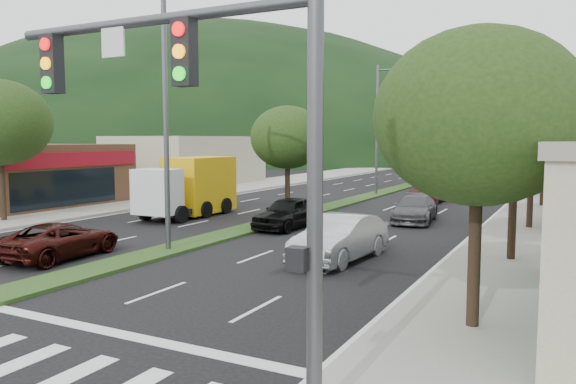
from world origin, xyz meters
The scene contains 25 objects.
sidewalk_right centered at (12.50, 25.00, 0.07)m, with size 5.00×90.00×0.15m, color gray.
sidewalk_left centered at (-13.00, 25.00, 0.07)m, with size 6.00×90.00×0.15m, color gray.
median centered at (0.00, 28.00, 0.06)m, with size 1.60×56.00×0.12m, color #1C3714.
traffic_signal centered at (9.03, -1.54, 4.65)m, with size 6.12×0.40×7.00m.
shop_left centered at (-18.46, 15.00, 2.01)m, with size 10.15×12.00×4.00m.
bldg_left_far centered at (-19.00, 34.00, 2.30)m, with size 9.00×14.00×4.60m, color #B8B292.
hill_far centered at (-80.00, 110.00, 0.00)m, with size 176.00×132.00×82.00m, color black.
tree_r_a centered at (12.00, 4.00, 4.82)m, with size 4.60×4.60×6.63m.
tree_r_b centered at (12.00, 12.00, 5.04)m, with size 4.80×4.80×6.94m.
tree_r_c centered at (12.00, 20.00, 4.75)m, with size 4.40×4.40×6.48m.
tree_r_d centered at (12.00, 30.00, 5.18)m, with size 5.00×5.00×7.17m.
tree_r_e centered at (12.00, 40.00, 4.89)m, with size 4.60×4.60×6.71m.
tree_med_near centered at (0.00, 18.00, 4.43)m, with size 4.00×4.00×6.02m.
tree_med_far centered at (0.00, 44.00, 5.01)m, with size 4.80×4.80×6.94m.
tree_l_a centered at (-12.50, 10.00, 5.18)m, with size 5.20×5.20×7.25m.
streetlight_near centered at (0.21, 8.00, 5.58)m, with size 2.60×0.25×10.00m.
streetlight_mid centered at (0.21, 33.00, 5.58)m, with size 2.60×0.25×10.00m.
sedan_silver centered at (6.53, 9.54, 0.82)m, with size 1.73×4.96×1.64m, color #BABDC2.
suv_maroon centered at (-2.77, 5.29, 0.66)m, with size 2.18×4.73×1.31m, color black.
car_queue_a centered at (1.50, 15.16, 0.77)m, with size 1.82×4.53×1.54m, color black.
car_queue_b centered at (6.44, 20.16, 0.70)m, with size 1.96×4.82×1.40m, color #46474B.
car_queue_c centered at (5.42, 25.16, 0.59)m, with size 1.25×3.59×1.18m, color #470B0E.
car_queue_d centered at (4.84, 30.16, 0.65)m, with size 2.15×4.66×1.30m, color black.
box_truck centered at (-5.41, 16.63, 1.57)m, with size 2.75×6.77×3.31m.
motorhome centered at (6.01, 39.03, 1.75)m, with size 3.14×8.69×3.28m.
Camera 1 is at (13.99, -8.87, 4.34)m, focal length 35.00 mm.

